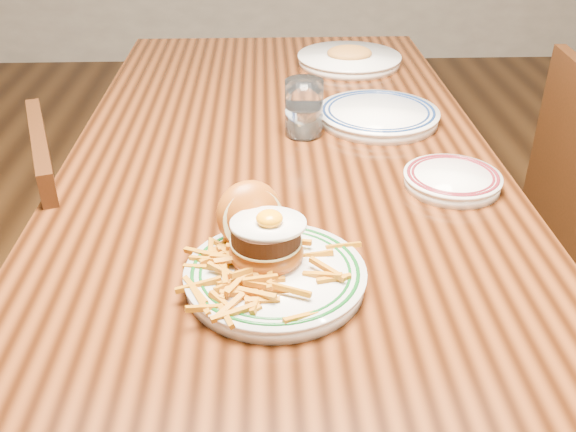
{
  "coord_description": "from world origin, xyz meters",
  "views": [
    {
      "loc": [
        -0.03,
        -1.21,
        1.3
      ],
      "look_at": [
        -0.0,
        -0.44,
        0.84
      ],
      "focal_mm": 40.0,
      "sensor_mm": 36.0,
      "label": 1
    }
  ],
  "objects_px": {
    "chair_left": "(19,304)",
    "table": "(282,181)",
    "side_plate": "(452,179)",
    "main_plate": "(271,259)"
  },
  "relations": [
    {
      "from": "table",
      "to": "side_plate",
      "type": "bearing_deg",
      "value": -33.37
    },
    {
      "from": "chair_left",
      "to": "table",
      "type": "bearing_deg",
      "value": -8.58
    },
    {
      "from": "main_plate",
      "to": "side_plate",
      "type": "distance_m",
      "value": 0.43
    },
    {
      "from": "chair_left",
      "to": "main_plate",
      "type": "bearing_deg",
      "value": -53.28
    },
    {
      "from": "chair_left",
      "to": "side_plate",
      "type": "xyz_separation_m",
      "value": [
        0.87,
        -0.09,
        0.33
      ]
    },
    {
      "from": "table",
      "to": "chair_left",
      "type": "relative_size",
      "value": 1.96
    },
    {
      "from": "chair_left",
      "to": "main_plate",
      "type": "relative_size",
      "value": 2.99
    },
    {
      "from": "table",
      "to": "main_plate",
      "type": "height_order",
      "value": "main_plate"
    },
    {
      "from": "table",
      "to": "side_plate",
      "type": "distance_m",
      "value": 0.38
    },
    {
      "from": "table",
      "to": "chair_left",
      "type": "height_order",
      "value": "chair_left"
    }
  ]
}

